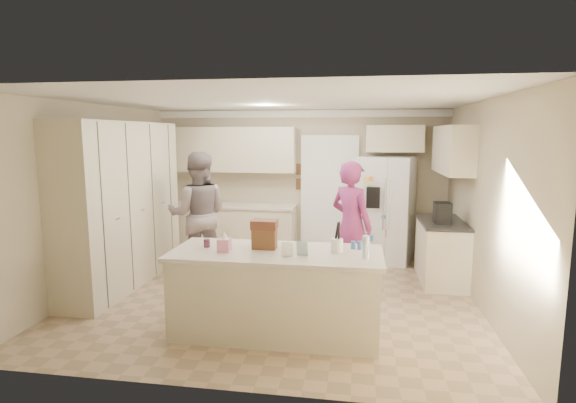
% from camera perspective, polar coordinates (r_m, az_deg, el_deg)
% --- Properties ---
extents(floor, '(5.20, 4.60, 0.02)m').
position_cam_1_polar(floor, '(6.24, -1.44, -11.99)').
color(floor, tan).
rests_on(floor, ground).
extents(ceiling, '(5.20, 4.60, 0.02)m').
position_cam_1_polar(ceiling, '(5.85, -1.54, 12.79)').
color(ceiling, white).
rests_on(ceiling, wall_back).
extents(wall_back, '(5.20, 0.02, 2.60)m').
position_cam_1_polar(wall_back, '(8.17, 1.45, 2.39)').
color(wall_back, '#B8AB8C').
rests_on(wall_back, ground).
extents(wall_front, '(5.20, 0.02, 2.60)m').
position_cam_1_polar(wall_front, '(3.70, -8.01, -5.29)').
color(wall_front, '#B8AB8C').
rests_on(wall_front, ground).
extents(wall_left, '(0.02, 4.60, 2.60)m').
position_cam_1_polar(wall_left, '(6.87, -23.43, 0.51)').
color(wall_left, '#B8AB8C').
rests_on(wall_left, ground).
extents(wall_right, '(0.02, 4.60, 2.60)m').
position_cam_1_polar(wall_right, '(6.01, 23.79, -0.58)').
color(wall_right, '#B8AB8C').
rests_on(wall_right, ground).
extents(crown_back, '(5.20, 0.08, 0.12)m').
position_cam_1_polar(crown_back, '(8.08, 1.43, 11.06)').
color(crown_back, white).
rests_on(crown_back, wall_back).
extents(pantry_bank, '(0.60, 2.60, 2.35)m').
position_cam_1_polar(pantry_bank, '(6.90, -20.31, -0.34)').
color(pantry_bank, beige).
rests_on(pantry_bank, floor).
extents(back_base_cab, '(2.20, 0.60, 0.88)m').
position_cam_1_polar(back_base_cab, '(8.24, -6.83, -3.68)').
color(back_base_cab, beige).
rests_on(back_base_cab, floor).
extents(back_countertop, '(2.24, 0.63, 0.04)m').
position_cam_1_polar(back_countertop, '(8.14, -6.91, -0.53)').
color(back_countertop, beige).
rests_on(back_countertop, back_base_cab).
extents(back_upper_cab, '(2.20, 0.35, 0.80)m').
position_cam_1_polar(back_upper_cab, '(8.18, -6.78, 6.56)').
color(back_upper_cab, beige).
rests_on(back_upper_cab, wall_back).
extents(doorway_opening, '(0.90, 0.06, 2.10)m').
position_cam_1_polar(doorway_opening, '(8.12, 5.27, 0.54)').
color(doorway_opening, black).
rests_on(doorway_opening, floor).
extents(doorway_casing, '(1.02, 0.03, 2.22)m').
position_cam_1_polar(doorway_casing, '(8.08, 5.25, 0.51)').
color(doorway_casing, white).
rests_on(doorway_casing, floor).
extents(wall_frame_upper, '(0.15, 0.02, 0.20)m').
position_cam_1_polar(wall_frame_upper, '(8.10, 1.56, 4.12)').
color(wall_frame_upper, brown).
rests_on(wall_frame_upper, wall_back).
extents(wall_frame_lower, '(0.15, 0.02, 0.20)m').
position_cam_1_polar(wall_frame_lower, '(8.13, 1.55, 2.22)').
color(wall_frame_lower, brown).
rests_on(wall_frame_lower, wall_back).
extents(refrigerator, '(1.06, 0.93, 1.80)m').
position_cam_1_polar(refrigerator, '(7.87, 12.22, -0.98)').
color(refrigerator, white).
rests_on(refrigerator, floor).
extents(fridge_seam, '(0.02, 0.02, 1.78)m').
position_cam_1_polar(fridge_seam, '(7.52, 12.36, -1.43)').
color(fridge_seam, gray).
rests_on(fridge_seam, refrigerator).
extents(fridge_dispenser, '(0.22, 0.03, 0.35)m').
position_cam_1_polar(fridge_dispenser, '(7.46, 10.74, 0.49)').
color(fridge_dispenser, black).
rests_on(fridge_dispenser, refrigerator).
extents(fridge_handle_l, '(0.02, 0.02, 0.85)m').
position_cam_1_polar(fridge_handle_l, '(7.48, 12.03, -0.30)').
color(fridge_handle_l, silver).
rests_on(fridge_handle_l, refrigerator).
extents(fridge_handle_r, '(0.02, 0.02, 0.85)m').
position_cam_1_polar(fridge_handle_r, '(7.48, 12.79, -0.32)').
color(fridge_handle_r, silver).
rests_on(fridge_handle_r, refrigerator).
extents(over_fridge_cab, '(0.95, 0.35, 0.45)m').
position_cam_1_polar(over_fridge_cab, '(7.89, 13.37, 7.77)').
color(over_fridge_cab, beige).
rests_on(over_fridge_cab, wall_back).
extents(right_base_cab, '(0.60, 1.20, 0.88)m').
position_cam_1_polar(right_base_cab, '(7.07, 18.87, -6.14)').
color(right_base_cab, beige).
rests_on(right_base_cab, floor).
extents(right_countertop, '(0.63, 1.24, 0.04)m').
position_cam_1_polar(right_countertop, '(6.97, 18.97, -2.48)').
color(right_countertop, '#2D2B28').
rests_on(right_countertop, right_base_cab).
extents(right_upper_cab, '(0.35, 1.50, 0.70)m').
position_cam_1_polar(right_upper_cab, '(7.08, 20.19, 6.19)').
color(right_upper_cab, beige).
rests_on(right_upper_cab, wall_right).
extents(coffee_maker, '(0.22, 0.28, 0.30)m').
position_cam_1_polar(coffee_maker, '(6.74, 19.00, -1.37)').
color(coffee_maker, black).
rests_on(coffee_maker, right_countertop).
extents(island_base, '(2.20, 0.90, 0.88)m').
position_cam_1_polar(island_base, '(5.03, -1.48, -11.66)').
color(island_base, beige).
rests_on(island_base, floor).
extents(island_top, '(2.28, 0.96, 0.05)m').
position_cam_1_polar(island_top, '(4.89, -1.50, -6.60)').
color(island_top, beige).
rests_on(island_top, island_base).
extents(utensil_crock, '(0.13, 0.13, 0.15)m').
position_cam_1_polar(utensil_crock, '(4.84, 6.23, -5.58)').
color(utensil_crock, white).
rests_on(utensil_crock, island_top).
extents(tissue_box, '(0.13, 0.13, 0.14)m').
position_cam_1_polar(tissue_box, '(4.90, -8.08, -5.51)').
color(tissue_box, pink).
rests_on(tissue_box, island_top).
extents(tissue_plume, '(0.08, 0.08, 0.08)m').
position_cam_1_polar(tissue_plume, '(4.87, -8.11, -4.25)').
color(tissue_plume, white).
rests_on(tissue_plume, tissue_box).
extents(dollhouse_body, '(0.26, 0.18, 0.22)m').
position_cam_1_polar(dollhouse_body, '(4.98, -3.00, -4.73)').
color(dollhouse_body, brown).
rests_on(dollhouse_body, island_top).
extents(dollhouse_roof, '(0.28, 0.20, 0.10)m').
position_cam_1_polar(dollhouse_roof, '(4.95, -3.01, -2.92)').
color(dollhouse_roof, '#592D1E').
rests_on(dollhouse_roof, dollhouse_body).
extents(jam_jar, '(0.07, 0.07, 0.09)m').
position_cam_1_polar(jam_jar, '(5.12, -10.27, -5.23)').
color(jam_jar, '#59263F').
rests_on(jam_jar, island_top).
extents(greeting_card_a, '(0.12, 0.06, 0.16)m').
position_cam_1_polar(greeting_card_a, '(4.65, -0.12, -6.07)').
color(greeting_card_a, white).
rests_on(greeting_card_a, island_top).
extents(greeting_card_b, '(0.12, 0.05, 0.16)m').
position_cam_1_polar(greeting_card_b, '(4.68, 1.80, -5.98)').
color(greeting_card_b, silver).
rests_on(greeting_card_b, island_top).
extents(water_bottle, '(0.07, 0.07, 0.24)m').
position_cam_1_polar(water_bottle, '(4.63, 9.84, -5.74)').
color(water_bottle, silver).
rests_on(water_bottle, island_top).
extents(shaker_salt, '(0.05, 0.05, 0.09)m').
position_cam_1_polar(shaker_salt, '(5.01, 8.27, -5.49)').
color(shaker_salt, '#33639D').
rests_on(shaker_salt, island_top).
extents(shaker_pepper, '(0.05, 0.05, 0.09)m').
position_cam_1_polar(shaker_pepper, '(5.01, 9.08, -5.51)').
color(shaker_pepper, '#33639D').
rests_on(shaker_pepper, island_top).
extents(teen_boy, '(1.09, 0.94, 1.91)m').
position_cam_1_polar(teen_boy, '(7.02, -11.34, -1.63)').
color(teen_boy, gray).
rests_on(teen_boy, floor).
extents(teen_girl, '(0.79, 0.75, 1.82)m').
position_cam_1_polar(teen_girl, '(6.35, 8.02, -3.06)').
color(teen_girl, '#A83586').
rests_on(teen_girl, floor).
extents(fridge_magnets, '(0.76, 0.02, 1.44)m').
position_cam_1_polar(fridge_magnets, '(7.51, 12.37, -1.44)').
color(fridge_magnets, tan).
rests_on(fridge_magnets, refrigerator).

